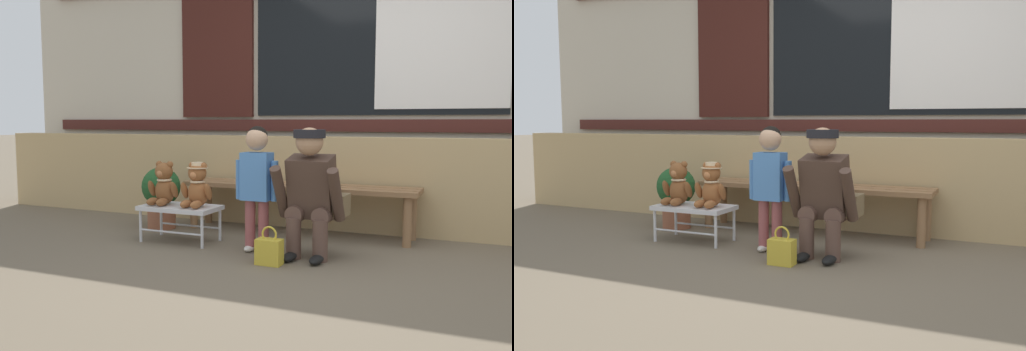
% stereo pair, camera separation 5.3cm
% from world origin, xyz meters
% --- Properties ---
extents(ground_plane, '(60.00, 60.00, 0.00)m').
position_xyz_m(ground_plane, '(0.00, 0.00, 0.00)').
color(ground_plane, brown).
extents(brick_low_wall, '(8.23, 0.25, 0.85)m').
position_xyz_m(brick_low_wall, '(0.00, 1.43, 0.42)').
color(brick_low_wall, tan).
rests_on(brick_low_wall, ground).
extents(shop_facade, '(8.40, 0.26, 3.32)m').
position_xyz_m(shop_facade, '(0.00, 1.94, 1.67)').
color(shop_facade, beige).
rests_on(shop_facade, ground).
extents(wooden_bench_long, '(2.10, 0.40, 0.44)m').
position_xyz_m(wooden_bench_long, '(-0.49, 1.06, 0.37)').
color(wooden_bench_long, '#8E6642').
rests_on(wooden_bench_long, ground).
extents(small_display_bench, '(0.64, 0.36, 0.30)m').
position_xyz_m(small_display_bench, '(-1.27, 0.38, 0.27)').
color(small_display_bench, silver).
rests_on(small_display_bench, ground).
extents(teddy_bear_plain, '(0.28, 0.26, 0.36)m').
position_xyz_m(teddy_bear_plain, '(-1.43, 0.38, 0.46)').
color(teddy_bear_plain, brown).
rests_on(teddy_bear_plain, small_display_bench).
extents(teddy_bear_with_hat, '(0.28, 0.27, 0.36)m').
position_xyz_m(teddy_bear_with_hat, '(-1.11, 0.38, 0.47)').
color(teddy_bear_with_hat, '#93562D').
rests_on(teddy_bear_with_hat, small_display_bench).
extents(child_standing, '(0.35, 0.18, 0.96)m').
position_xyz_m(child_standing, '(-0.54, 0.30, 0.59)').
color(child_standing, '#994C4C').
rests_on(child_standing, ground).
extents(adult_crouching, '(0.50, 0.49, 0.95)m').
position_xyz_m(adult_crouching, '(-0.11, 0.31, 0.48)').
color(adult_crouching, brown).
rests_on(adult_crouching, ground).
extents(handbag_on_ground, '(0.18, 0.11, 0.27)m').
position_xyz_m(handbag_on_ground, '(-0.31, 0.00, 0.10)').
color(handbag_on_ground, gold).
rests_on(handbag_on_ground, ground).
extents(potted_plant, '(0.36, 0.36, 0.57)m').
position_xyz_m(potted_plant, '(-1.72, 0.78, 0.32)').
color(potted_plant, brown).
rests_on(potted_plant, ground).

